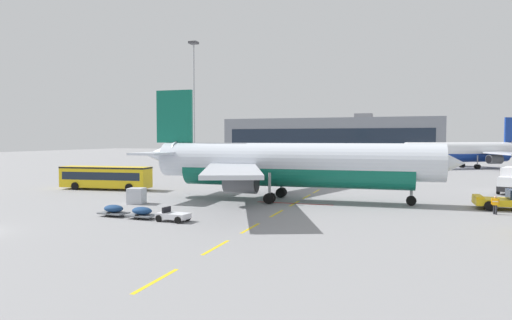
{
  "coord_description": "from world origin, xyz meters",
  "views": [
    {
      "loc": [
        29.25,
        -23.58,
        6.69
      ],
      "look_at": [
        13.71,
        22.27,
        4.4
      ],
      "focal_mm": 32.12,
      "sensor_mm": 36.0,
      "label": 1
    }
  ],
  "objects": [
    {
      "name": "pushback_tug",
      "position": [
        38.3,
        24.56,
        0.9
      ],
      "size": [
        6.09,
        3.36,
        2.08
      ],
      "color": "yellow",
      "rests_on": "ground"
    },
    {
      "name": "apron_light_mast_near",
      "position": [
        -16.11,
        67.72,
        17.08
      ],
      "size": [
        1.8,
        1.8,
        27.84
      ],
      "color": "slate",
      "rests_on": "ground"
    },
    {
      "name": "baggage_train",
      "position": [
        8.11,
        9.24,
        0.52
      ],
      "size": [
        8.69,
        2.29,
        1.14
      ],
      "color": "silver",
      "rests_on": "ground"
    },
    {
      "name": "terminal_satellite",
      "position": [
        2.21,
        140.18,
        6.88
      ],
      "size": [
        74.98,
        18.58,
        15.32
      ],
      "color": "gray",
      "rests_on": "ground"
    },
    {
      "name": "ground_power_truck",
      "position": [
        3.78,
        42.49,
        1.65
      ],
      "size": [
        7.28,
        3.45,
        3.14
      ],
      "color": "black",
      "rests_on": "ground"
    },
    {
      "name": "airliner_mid_left",
      "position": [
        40.61,
        87.58,
        3.72
      ],
      "size": [
        30.34,
        28.38,
        11.48
      ],
      "color": "white",
      "rests_on": "ground"
    },
    {
      "name": "ground_crew_worker",
      "position": [
        36.37,
        21.09,
        0.93
      ],
      "size": [
        0.64,
        0.35,
        1.64
      ],
      "color": "#232328",
      "rests_on": "ground"
    },
    {
      "name": "apron_shuttle_bus",
      "position": [
        -8.56,
        26.62,
        1.75
      ],
      "size": [
        12.24,
        3.95,
        3.0
      ],
      "color": "yellow",
      "rests_on": "ground"
    },
    {
      "name": "airliner_foreground",
      "position": [
        16.89,
        23.77,
        3.95
      ],
      "size": [
        34.75,
        34.61,
        12.2
      ],
      "color": "silver",
      "rests_on": "ground"
    },
    {
      "name": "uld_cargo_container",
      "position": [
        2.65,
        16.7,
        0.8
      ],
      "size": [
        1.89,
        1.86,
        1.6
      ],
      "color": "#B7BCC6",
      "rests_on": "ground"
    },
    {
      "name": "apron_paint_markings",
      "position": [
        18.0,
        37.74,
        0.0
      ],
      "size": [
        8.0,
        96.75,
        0.01
      ],
      "color": "yellow",
      "rests_on": "ground"
    },
    {
      "name": "ground",
      "position": [
        40.0,
        40.0,
        0.0
      ],
      "size": [
        400.0,
        400.0,
        0.0
      ],
      "primitive_type": "plane",
      "color": "gray"
    }
  ]
}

